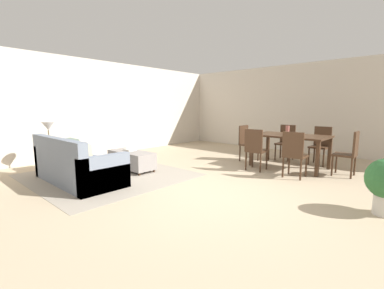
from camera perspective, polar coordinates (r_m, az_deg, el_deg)
The scene contains 17 objects.
ground_plane at distance 4.37m, azimuth 3.40°, elevation -10.34°, with size 10.80×10.80×0.00m, color tan.
wall_back at distance 8.63m, azimuth 25.05°, elevation 7.19°, with size 9.00×0.12×2.70m, color beige.
wall_left at distance 8.02m, azimuth -20.10°, elevation 7.44°, with size 0.12×11.00×2.70m, color beige.
area_rug at distance 5.67m, azimuth -17.93°, elevation -6.34°, with size 3.00×2.80×0.01m, color gray.
couch at distance 5.31m, azimuth -24.02°, elevation -4.43°, with size 2.02×0.89×0.86m.
ottoman_table at distance 5.95m, azimuth -13.15°, elevation -3.17°, with size 1.18×0.48×0.42m.
side_table at distance 6.49m, azimuth -28.71°, elevation -1.26°, with size 0.40×0.40×0.55m.
table_lamp at distance 6.43m, azimuth -29.04°, elevation 3.35°, with size 0.26×0.26×0.53m.
dining_table at distance 6.37m, azimuth 20.71°, elevation 1.19°, with size 1.61×0.97×0.76m.
dining_chair_near_left at distance 5.84m, azimuth 13.69°, elevation -0.60°, with size 0.43×0.43×0.92m.
dining_chair_near_right at distance 5.45m, azimuth 21.48°, elevation -1.55°, with size 0.42×0.42×0.92m.
dining_chair_far_left at distance 7.33m, azimuth 19.93°, elevation 0.91°, with size 0.41×0.41×0.92m.
dining_chair_far_right at distance 7.05m, azimuth 26.42°, elevation 0.26°, with size 0.42×0.42×0.92m.
dining_chair_head_east at distance 6.07m, azimuth 31.29°, elevation -1.23°, with size 0.41×0.41×0.92m.
dining_chair_head_west at distance 6.89m, azimuth 11.87°, elevation 0.79°, with size 0.40×0.40×0.92m.
vase_centerpiece at distance 6.42m, azimuth 20.21°, elevation 2.98°, with size 0.09×0.09×0.20m, color #B26659.
book_on_ottoman at distance 6.05m, azimuth -13.49°, elevation -1.12°, with size 0.26×0.20×0.03m, color silver.
Camera 1 is at (2.60, -3.23, 1.39)m, focal length 24.31 mm.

